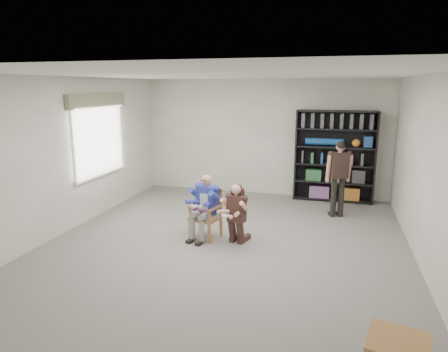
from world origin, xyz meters
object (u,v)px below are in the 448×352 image
(armchair, at_px, (205,214))
(kneeling_woman, at_px, (236,214))
(seated_man, at_px, (205,207))
(bookshelf, at_px, (335,156))
(standing_man, at_px, (338,179))

(armchair, bearing_deg, kneeling_woman, 3.92)
(seated_man, distance_m, bookshelf, 3.77)
(armchair, distance_m, kneeling_woman, 0.60)
(armchair, height_order, bookshelf, bookshelf)
(kneeling_woman, relative_size, bookshelf, 0.50)
(standing_man, bearing_deg, kneeling_woman, -151.50)
(bookshelf, bearing_deg, armchair, -124.76)
(standing_man, bearing_deg, armchair, -161.86)
(armchair, xyz_separation_m, bookshelf, (2.13, 3.07, 0.61))
(seated_man, xyz_separation_m, standing_man, (2.23, 1.85, 0.21))
(armchair, xyz_separation_m, standing_man, (2.23, 1.85, 0.34))
(kneeling_woman, distance_m, bookshelf, 3.59)
(seated_man, bearing_deg, standing_man, 55.27)
(armchair, relative_size, bookshelf, 0.42)
(bookshelf, bearing_deg, seated_man, -124.76)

